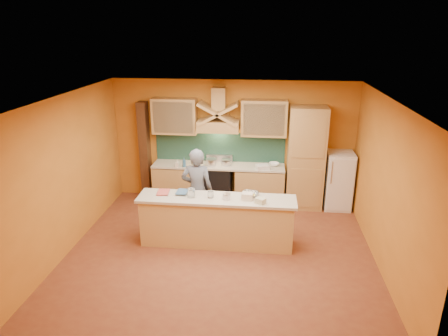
# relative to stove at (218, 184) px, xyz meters

# --- Properties ---
(floor) EXTENTS (5.50, 5.00, 0.01)m
(floor) POSITION_rel_stove_xyz_m (0.30, -2.20, -0.45)
(floor) COLOR brown
(floor) RESTS_ON ground
(ceiling) EXTENTS (5.50, 5.00, 0.01)m
(ceiling) POSITION_rel_stove_xyz_m (0.30, -2.20, 2.35)
(ceiling) COLOR white
(ceiling) RESTS_ON wall_back
(wall_back) EXTENTS (5.50, 0.02, 2.80)m
(wall_back) POSITION_rel_stove_xyz_m (0.30, 0.30, 0.95)
(wall_back) COLOR orange
(wall_back) RESTS_ON floor
(wall_front) EXTENTS (5.50, 0.02, 2.80)m
(wall_front) POSITION_rel_stove_xyz_m (0.30, -4.70, 0.95)
(wall_front) COLOR orange
(wall_front) RESTS_ON floor
(wall_left) EXTENTS (0.02, 5.00, 2.80)m
(wall_left) POSITION_rel_stove_xyz_m (-2.45, -2.20, 0.95)
(wall_left) COLOR orange
(wall_left) RESTS_ON floor
(wall_right) EXTENTS (0.02, 5.00, 2.80)m
(wall_right) POSITION_rel_stove_xyz_m (3.05, -2.20, 0.95)
(wall_right) COLOR orange
(wall_right) RESTS_ON floor
(base_cabinet_left) EXTENTS (1.10, 0.60, 0.86)m
(base_cabinet_left) POSITION_rel_stove_xyz_m (-0.95, 0.00, -0.02)
(base_cabinet_left) COLOR tan
(base_cabinet_left) RESTS_ON floor
(base_cabinet_right) EXTENTS (1.10, 0.60, 0.86)m
(base_cabinet_right) POSITION_rel_stove_xyz_m (0.95, 0.00, -0.02)
(base_cabinet_right) COLOR tan
(base_cabinet_right) RESTS_ON floor
(counter_top) EXTENTS (3.00, 0.62, 0.04)m
(counter_top) POSITION_rel_stove_xyz_m (-0.00, 0.00, 0.45)
(counter_top) COLOR beige
(counter_top) RESTS_ON base_cabinet_left
(stove) EXTENTS (0.60, 0.58, 0.90)m
(stove) POSITION_rel_stove_xyz_m (0.00, 0.00, 0.00)
(stove) COLOR black
(stove) RESTS_ON floor
(backsplash) EXTENTS (3.00, 0.03, 0.70)m
(backsplash) POSITION_rel_stove_xyz_m (-0.00, 0.28, 0.80)
(backsplash) COLOR #1C3E33
(backsplash) RESTS_ON wall_back
(range_hood) EXTENTS (0.92, 0.50, 0.24)m
(range_hood) POSITION_rel_stove_xyz_m (0.00, 0.05, 1.37)
(range_hood) COLOR tan
(range_hood) RESTS_ON wall_back
(hood_chimney) EXTENTS (0.30, 0.30, 0.50)m
(hood_chimney) POSITION_rel_stove_xyz_m (0.00, 0.15, 1.95)
(hood_chimney) COLOR tan
(hood_chimney) RESTS_ON wall_back
(upper_cabinet_left) EXTENTS (1.00, 0.35, 0.80)m
(upper_cabinet_left) POSITION_rel_stove_xyz_m (-1.00, 0.12, 1.55)
(upper_cabinet_left) COLOR tan
(upper_cabinet_left) RESTS_ON wall_back
(upper_cabinet_right) EXTENTS (1.00, 0.35, 0.80)m
(upper_cabinet_right) POSITION_rel_stove_xyz_m (1.00, 0.12, 1.55)
(upper_cabinet_right) COLOR tan
(upper_cabinet_right) RESTS_ON wall_back
(pantry_column) EXTENTS (0.80, 0.60, 2.30)m
(pantry_column) POSITION_rel_stove_xyz_m (1.95, 0.00, 0.70)
(pantry_column) COLOR tan
(pantry_column) RESTS_ON floor
(fridge) EXTENTS (0.58, 0.60, 1.30)m
(fridge) POSITION_rel_stove_xyz_m (2.70, 0.00, 0.20)
(fridge) COLOR white
(fridge) RESTS_ON floor
(trim_column_left) EXTENTS (0.20, 0.30, 2.30)m
(trim_column_left) POSITION_rel_stove_xyz_m (-1.75, 0.15, 0.70)
(trim_column_left) COLOR #472816
(trim_column_left) RESTS_ON floor
(island_body) EXTENTS (2.80, 0.55, 0.88)m
(island_body) POSITION_rel_stove_xyz_m (0.20, -1.90, -0.01)
(island_body) COLOR #DEB772
(island_body) RESTS_ON floor
(island_top) EXTENTS (2.90, 0.62, 0.05)m
(island_top) POSITION_rel_stove_xyz_m (0.20, -1.90, 0.47)
(island_top) COLOR beige
(island_top) RESTS_ON island_body
(person) EXTENTS (0.63, 0.41, 1.70)m
(person) POSITION_rel_stove_xyz_m (-0.26, -1.37, 0.40)
(person) COLOR slate
(person) RESTS_ON floor
(pot_large) EXTENTS (0.24, 0.24, 0.16)m
(pot_large) POSITION_rel_stove_xyz_m (-0.15, -0.07, 0.53)
(pot_large) COLOR silver
(pot_large) RESTS_ON stove
(pot_small) EXTENTS (0.25, 0.25, 0.13)m
(pot_small) POSITION_rel_stove_xyz_m (0.18, -0.00, 0.51)
(pot_small) COLOR silver
(pot_small) RESTS_ON stove
(soap_bottle_a) EXTENTS (0.08, 0.08, 0.17)m
(soap_bottle_a) POSITION_rel_stove_xyz_m (-0.90, -0.24, 0.55)
(soap_bottle_a) COLOR silver
(soap_bottle_a) RESTS_ON counter_top
(soap_bottle_b) EXTENTS (0.10, 0.10, 0.22)m
(soap_bottle_b) POSITION_rel_stove_xyz_m (-0.74, -0.23, 0.58)
(soap_bottle_b) COLOR #32628C
(soap_bottle_b) RESTS_ON counter_top
(bowl_back) EXTENTS (0.26, 0.26, 0.07)m
(bowl_back) POSITION_rel_stove_xyz_m (1.26, 0.06, 0.51)
(bowl_back) COLOR white
(bowl_back) RESTS_ON counter_top
(dish_rack) EXTENTS (0.32, 0.29, 0.10)m
(dish_rack) POSITION_rel_stove_xyz_m (1.00, -0.18, 0.52)
(dish_rack) COLOR white
(dish_rack) RESTS_ON counter_top
(book_lower) EXTENTS (0.25, 0.32, 0.03)m
(book_lower) POSITION_rel_stove_xyz_m (-0.93, -1.80, 0.51)
(book_lower) COLOR #C44E46
(book_lower) RESTS_ON island_top
(book_upper) EXTENTS (0.21, 0.28, 0.02)m
(book_upper) POSITION_rel_stove_xyz_m (-0.56, -1.77, 0.53)
(book_upper) COLOR #3C5D84
(book_upper) RESTS_ON island_top
(jar_large) EXTENTS (0.17, 0.17, 0.16)m
(jar_large) POSITION_rel_stove_xyz_m (-0.26, -1.92, 0.58)
(jar_large) COLOR white
(jar_large) RESTS_ON island_top
(jar_small) EXTENTS (0.12, 0.12, 0.13)m
(jar_small) POSITION_rel_stove_xyz_m (0.09, -1.91, 0.56)
(jar_small) COLOR silver
(jar_small) RESTS_ON island_top
(kitchen_scale) EXTENTS (0.14, 0.14, 0.09)m
(kitchen_scale) POSITION_rel_stove_xyz_m (0.39, -1.95, 0.54)
(kitchen_scale) COLOR white
(kitchen_scale) RESTS_ON island_top
(mixing_bowl) EXTENTS (0.35, 0.35, 0.08)m
(mixing_bowl) POSITION_rel_stove_xyz_m (0.81, -1.78, 0.53)
(mixing_bowl) COLOR white
(mixing_bowl) RESTS_ON island_top
(cloth) EXTENTS (0.30, 0.26, 0.02)m
(cloth) POSITION_rel_stove_xyz_m (0.88, -1.86, 0.50)
(cloth) COLOR beige
(cloth) RESTS_ON island_top
(grocery_bag_a) EXTENTS (0.22, 0.18, 0.13)m
(grocery_bag_a) POSITION_rel_stove_xyz_m (0.77, -1.93, 0.56)
(grocery_bag_a) COLOR beige
(grocery_bag_a) RESTS_ON island_top
(grocery_bag_b) EXTENTS (0.21, 0.20, 0.10)m
(grocery_bag_b) POSITION_rel_stove_xyz_m (1.00, -2.07, 0.55)
(grocery_bag_b) COLOR beige
(grocery_bag_b) RESTS_ON island_top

